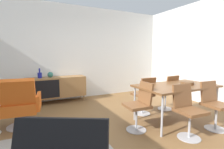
# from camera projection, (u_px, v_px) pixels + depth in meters

# --- Properties ---
(ground_plane) EXTENTS (8.32, 8.32, 0.00)m
(ground_plane) POSITION_uv_depth(u_px,v_px,m) (105.00, 133.00, 2.82)
(ground_plane) COLOR brown
(wall_back) EXTENTS (6.80, 0.12, 2.80)m
(wall_back) POSITION_uv_depth(u_px,v_px,m) (69.00, 53.00, 4.96)
(wall_back) COLOR silver
(wall_back) RESTS_ON ground_plane
(wall_right) EXTENTS (0.12, 5.60, 2.80)m
(wall_right) POSITION_uv_depth(u_px,v_px,m) (222.00, 52.00, 4.07)
(wall_right) COLOR silver
(wall_right) RESTS_ON ground_plane
(sideboard) EXTENTS (1.60, 0.45, 0.72)m
(sideboard) POSITION_uv_depth(u_px,v_px,m) (56.00, 87.00, 4.60)
(sideboard) COLOR olive
(sideboard) RESTS_ON ground_plane
(vase_cobalt) EXTENTS (0.11, 0.11, 0.26)m
(vase_cobalt) POSITION_uv_depth(u_px,v_px,m) (40.00, 75.00, 4.38)
(vase_cobalt) COLOR navy
(vase_cobalt) RESTS_ON sideboard
(vase_sculptural_dark) EXTENTS (0.15, 0.15, 0.15)m
(vase_sculptural_dark) POSITION_uv_depth(u_px,v_px,m) (50.00, 75.00, 4.50)
(vase_sculptural_dark) COLOR #337266
(vase_sculptural_dark) RESTS_ON sideboard
(dining_table) EXTENTS (1.60, 0.90, 0.74)m
(dining_table) POSITION_uv_depth(u_px,v_px,m) (176.00, 87.00, 3.29)
(dining_table) COLOR brown
(dining_table) RESTS_ON ground_plane
(wooden_bowl_on_table) EXTENTS (0.26, 0.26, 0.06)m
(wooden_bowl_on_table) POSITION_uv_depth(u_px,v_px,m) (187.00, 83.00, 3.33)
(wooden_bowl_on_table) COLOR brown
(wooden_bowl_on_table) RESTS_ON dining_table
(dining_chair_near_window) EXTENTS (0.45, 0.42, 0.86)m
(dining_chair_near_window) POSITION_uv_depth(u_px,v_px,m) (140.00, 104.00, 2.92)
(dining_chair_near_window) COLOR brown
(dining_chair_near_window) RESTS_ON ground_plane
(dining_chair_front_right) EXTENTS (0.43, 0.45, 0.86)m
(dining_chair_front_right) POSITION_uv_depth(u_px,v_px,m) (214.00, 103.00, 2.98)
(dining_chair_front_right) COLOR brown
(dining_chair_front_right) RESTS_ON ground_plane
(dining_chair_back_right) EXTENTS (0.43, 0.45, 0.86)m
(dining_chair_back_right) POSITION_uv_depth(u_px,v_px,m) (168.00, 91.00, 3.97)
(dining_chair_back_right) COLOR brown
(dining_chair_back_right) RESTS_ON ground_plane
(dining_chair_front_left) EXTENTS (0.43, 0.45, 0.86)m
(dining_chair_front_left) POSITION_uv_depth(u_px,v_px,m) (187.00, 109.00, 2.67)
(dining_chair_front_left) COLOR brown
(dining_chair_front_left) RESTS_ON ground_plane
(dining_chair_back_left) EXTENTS (0.40, 0.43, 0.86)m
(dining_chair_back_left) POSITION_uv_depth(u_px,v_px,m) (144.00, 94.00, 3.66)
(dining_chair_back_left) COLOR brown
(dining_chair_back_left) RESTS_ON ground_plane
(lounge_chair_red) EXTENTS (0.77, 0.72, 0.95)m
(lounge_chair_red) POSITION_uv_depth(u_px,v_px,m) (19.00, 103.00, 2.97)
(lounge_chair_red) COLOR #D85919
(lounge_chair_red) RESTS_ON ground_plane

